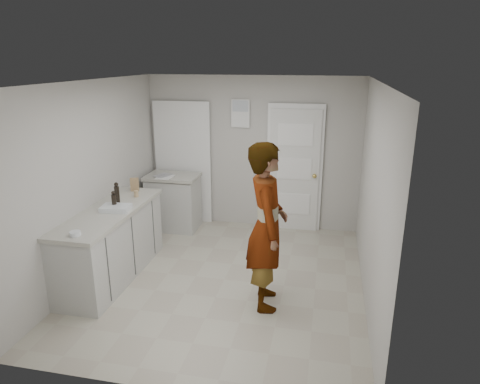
% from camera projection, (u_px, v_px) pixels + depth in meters
% --- Properties ---
extents(ground, '(4.00, 4.00, 0.00)m').
position_uv_depth(ground, '(224.00, 279.00, 5.57)').
color(ground, '#ADA491').
rests_on(ground, ground).
extents(room_shell, '(4.00, 4.00, 4.00)m').
position_uv_depth(room_shell, '(242.00, 167.00, 7.11)').
color(room_shell, beige).
rests_on(room_shell, ground).
extents(main_counter, '(0.64, 1.96, 0.93)m').
position_uv_depth(main_counter, '(112.00, 246.00, 5.54)').
color(main_counter, '#B1B1AC').
rests_on(main_counter, ground).
extents(side_counter, '(0.84, 0.61, 0.93)m').
position_uv_depth(side_counter, '(174.00, 204.00, 7.13)').
color(side_counter, '#B1B1AC').
rests_on(side_counter, ground).
extents(person, '(0.60, 0.78, 1.92)m').
position_uv_depth(person, '(267.00, 227.00, 4.76)').
color(person, silver).
rests_on(person, ground).
extents(cake_mix_box, '(0.13, 0.09, 0.19)m').
position_uv_depth(cake_mix_box, '(135.00, 185.00, 6.13)').
color(cake_mix_box, '#9A764D').
rests_on(cake_mix_box, main_counter).
extents(spice_jar, '(0.06, 0.06, 0.09)m').
position_uv_depth(spice_jar, '(136.00, 194.00, 5.88)').
color(spice_jar, tan).
rests_on(spice_jar, main_counter).
extents(oil_cruet_a, '(0.06, 0.06, 0.24)m').
position_uv_depth(oil_cruet_a, '(114.00, 200.00, 5.40)').
color(oil_cruet_a, black).
rests_on(oil_cruet_a, main_counter).
extents(oil_cruet_b, '(0.07, 0.07, 0.29)m').
position_uv_depth(oil_cruet_b, '(117.00, 194.00, 5.57)').
color(oil_cruet_b, black).
rests_on(oil_cruet_b, main_counter).
extents(baking_dish, '(0.37, 0.28, 0.06)m').
position_uv_depth(baking_dish, '(116.00, 208.00, 5.37)').
color(baking_dish, silver).
rests_on(baking_dish, main_counter).
extents(egg_bowl, '(0.12, 0.12, 0.05)m').
position_uv_depth(egg_bowl, '(75.00, 233.00, 4.61)').
color(egg_bowl, silver).
rests_on(egg_bowl, main_counter).
extents(papers, '(0.24, 0.31, 0.01)m').
position_uv_depth(papers, '(165.00, 177.00, 6.85)').
color(papers, white).
rests_on(papers, side_counter).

